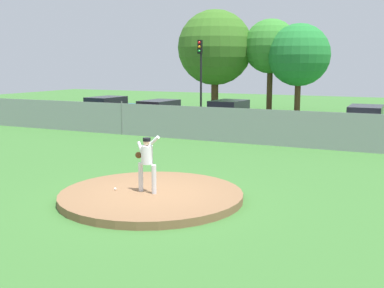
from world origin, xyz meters
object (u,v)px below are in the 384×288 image
(traffic_light_near, at_px, (201,66))
(parked_car_slate, at_px, (229,116))
(parked_car_burgundy, at_px, (159,113))
(traffic_cone_orange, at_px, (325,137))
(baseball, at_px, (115,189))
(parked_car_white, at_px, (365,122))
(parked_car_teal, at_px, (106,109))
(pitcher_youth, at_px, (147,159))

(traffic_light_near, bearing_deg, parked_car_slate, -49.32)
(parked_car_burgundy, height_order, traffic_cone_orange, parked_car_burgundy)
(baseball, relative_size, traffic_light_near, 0.01)
(parked_car_white, height_order, parked_car_teal, parked_car_white)
(parked_car_slate, height_order, traffic_cone_orange, parked_car_slate)
(parked_car_burgundy, height_order, traffic_light_near, traffic_light_near)
(baseball, distance_m, parked_car_white, 15.58)
(pitcher_youth, distance_m, baseball, 1.31)
(parked_car_burgundy, xyz_separation_m, traffic_cone_orange, (10.20, -2.11, -0.49))
(pitcher_youth, relative_size, traffic_light_near, 0.31)
(baseball, height_order, parked_car_white, parked_car_white)
(parked_car_slate, xyz_separation_m, parked_car_teal, (-8.81, 0.57, -0.02))
(parked_car_teal, bearing_deg, traffic_cone_orange, -11.13)
(traffic_light_near, bearing_deg, pitcher_youth, -69.89)
(pitcher_youth, bearing_deg, traffic_cone_orange, 77.31)
(pitcher_youth, relative_size, parked_car_burgundy, 0.35)
(parked_car_white, xyz_separation_m, parked_car_slate, (-7.31, -0.23, 0.01))
(parked_car_burgundy, xyz_separation_m, parked_car_slate, (4.43, 0.19, 0.04))
(baseball, relative_size, parked_car_burgundy, 0.02)
(baseball, relative_size, parked_car_white, 0.02)
(parked_car_slate, distance_m, traffic_light_near, 6.38)
(baseball, bearing_deg, parked_car_white, 70.66)
(traffic_cone_orange, bearing_deg, parked_car_slate, 158.25)
(baseball, height_order, parked_car_slate, parked_car_slate)
(traffic_cone_orange, bearing_deg, parked_car_white, 58.70)
(pitcher_youth, xyz_separation_m, parked_car_burgundy, (-7.51, 14.07, -0.40))
(parked_car_burgundy, bearing_deg, pitcher_youth, -61.92)
(parked_car_burgundy, distance_m, traffic_light_near, 5.39)
(parked_car_burgundy, height_order, parked_car_white, parked_car_white)
(baseball, xyz_separation_m, traffic_cone_orange, (3.62, 12.16, 0.01))
(traffic_cone_orange, bearing_deg, parked_car_burgundy, 168.29)
(baseball, distance_m, parked_car_burgundy, 15.73)
(baseball, distance_m, traffic_light_near, 19.99)
(parked_car_burgundy, height_order, parked_car_teal, parked_car_teal)
(parked_car_burgundy, xyz_separation_m, parked_car_white, (11.74, 0.42, 0.03))
(parked_car_white, height_order, traffic_light_near, traffic_light_near)
(pitcher_youth, relative_size, parked_car_teal, 0.34)
(parked_car_slate, bearing_deg, baseball, -81.52)
(pitcher_youth, bearing_deg, parked_car_teal, 128.72)
(parked_car_burgundy, relative_size, traffic_light_near, 0.88)
(parked_car_slate, bearing_deg, parked_car_burgundy, -177.57)
(parked_car_slate, xyz_separation_m, traffic_cone_orange, (5.77, -2.30, -0.53))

